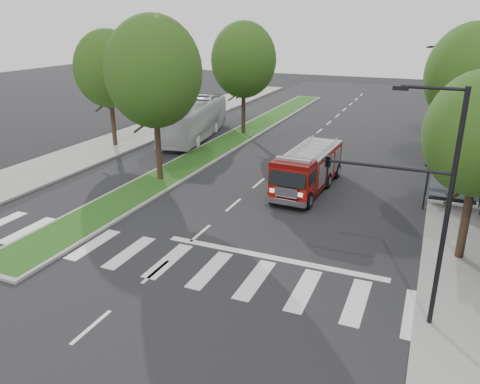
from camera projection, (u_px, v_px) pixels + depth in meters
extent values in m
plane|color=black|center=(200.00, 233.00, 22.68)|extent=(140.00, 140.00, 0.00)
cube|color=gray|center=(475.00, 199.00, 26.75)|extent=(5.00, 80.00, 0.15)
cube|color=gray|center=(94.00, 151.00, 36.58)|extent=(5.00, 80.00, 0.15)
cube|color=gray|center=(235.00, 139.00, 40.40)|extent=(3.00, 50.00, 0.14)
cube|color=#1A4513|center=(235.00, 138.00, 40.38)|extent=(2.60, 49.50, 0.02)
cylinder|color=black|center=(426.00, 188.00, 25.08)|extent=(0.08, 0.08, 2.50)
cylinder|color=black|center=(427.00, 181.00, 26.12)|extent=(0.08, 0.08, 2.50)
cube|color=black|center=(458.00, 165.00, 24.64)|extent=(3.20, 1.60, 0.12)
cube|color=#8C99A5|center=(454.00, 183.00, 25.68)|extent=(2.80, 0.04, 1.80)
cube|color=black|center=(452.00, 200.00, 25.33)|extent=(2.40, 0.40, 0.08)
cylinder|color=black|center=(465.00, 220.00, 19.58)|extent=(0.36, 0.36, 3.74)
cylinder|color=black|center=(461.00, 145.00, 29.84)|extent=(0.36, 0.36, 4.40)
ellipsoid|color=#18360E|center=(472.00, 76.00, 28.35)|extent=(5.60, 5.60, 6.44)
cylinder|color=black|center=(458.00, 120.00, 38.56)|extent=(0.36, 0.36, 3.96)
ellipsoid|color=#18360E|center=(466.00, 71.00, 37.22)|extent=(5.00, 5.00, 5.75)
cylinder|color=black|center=(158.00, 146.00, 29.25)|extent=(0.36, 0.36, 4.62)
ellipsoid|color=#18360E|center=(154.00, 72.00, 27.68)|extent=(5.80, 5.80, 6.67)
cylinder|color=black|center=(243.00, 110.00, 41.39)|extent=(0.36, 0.36, 4.40)
ellipsoid|color=#18360E|center=(244.00, 60.00, 39.90)|extent=(5.60, 5.60, 6.44)
cylinder|color=black|center=(113.00, 121.00, 37.42)|extent=(0.36, 0.36, 4.18)
ellipsoid|color=#18360E|center=(108.00, 69.00, 36.01)|extent=(5.20, 5.20, 5.98)
cylinder|color=black|center=(447.00, 217.00, 14.45)|extent=(0.16, 0.16, 8.00)
cylinder|color=black|center=(434.00, 88.00, 13.42)|extent=(1.80, 0.10, 0.10)
cube|color=black|center=(401.00, 88.00, 13.77)|extent=(0.45, 0.20, 0.12)
cylinder|color=black|center=(385.00, 167.00, 14.69)|extent=(4.00, 0.10, 0.10)
imported|color=black|center=(327.00, 172.00, 15.49)|extent=(0.18, 0.22, 1.10)
cylinder|color=black|center=(448.00, 102.00, 34.76)|extent=(0.16, 0.16, 8.00)
cylinder|color=black|center=(443.00, 47.00, 33.74)|extent=(1.80, 0.10, 0.10)
cube|color=black|center=(430.00, 47.00, 34.08)|extent=(0.45, 0.20, 0.12)
cube|color=#530604|center=(307.00, 182.00, 28.42)|extent=(2.63, 7.62, 0.22)
cube|color=maroon|center=(312.00, 164.00, 28.69)|extent=(2.53, 5.83, 1.79)
cube|color=maroon|center=(292.00, 181.00, 25.75)|extent=(2.32, 1.73, 1.88)
cube|color=#B2B2B7|center=(313.00, 150.00, 28.37)|extent=(2.53, 5.83, 0.11)
cylinder|color=#B2B2B7|center=(300.00, 145.00, 28.64)|extent=(0.37, 5.36, 0.09)
cylinder|color=#B2B2B7|center=(326.00, 148.00, 27.98)|extent=(0.37, 5.36, 0.09)
cube|color=silver|center=(285.00, 201.00, 25.18)|extent=(2.34, 0.44, 0.31)
cube|color=#8C99A5|center=(293.00, 160.00, 25.33)|extent=(1.98, 0.42, 0.16)
cylinder|color=black|center=(273.00, 195.00, 26.26)|extent=(0.36, 1.00, 0.98)
cylinder|color=black|center=(308.00, 201.00, 25.41)|extent=(0.36, 1.00, 0.98)
cylinder|color=black|center=(295.00, 176.00, 29.43)|extent=(0.36, 1.00, 0.98)
cylinder|color=black|center=(327.00, 181.00, 28.58)|extent=(0.36, 1.00, 0.98)
cylinder|color=black|center=(306.00, 167.00, 31.24)|extent=(0.36, 1.00, 0.98)
cylinder|color=black|center=(336.00, 171.00, 30.40)|extent=(0.36, 1.00, 0.98)
imported|color=silver|center=(194.00, 120.00, 40.39)|extent=(4.56, 11.76, 3.20)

